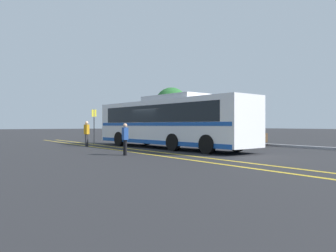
{
  "coord_description": "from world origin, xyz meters",
  "views": [
    {
      "loc": [
        17.85,
        -11.85,
        1.49
      ],
      "look_at": [
        0.8,
        0.39,
        1.43
      ],
      "focal_mm": 35.0,
      "sensor_mm": 36.0,
      "label": 1
    }
  ],
  "objects_px": {
    "bus_stop_sign": "(94,122)",
    "parked_car_1": "(189,134)",
    "parked_car_0": "(153,133)",
    "pedestrian_0": "(87,132)",
    "tree_0": "(171,104)",
    "transit_bus": "(168,121)",
    "pedestrian_1": "(125,137)",
    "parked_car_2": "(236,136)"
  },
  "relations": [
    {
      "from": "parked_car_1",
      "to": "bus_stop_sign",
      "type": "bearing_deg",
      "value": 169.05
    },
    {
      "from": "parked_car_1",
      "to": "pedestrian_0",
      "type": "bearing_deg",
      "value": -173.08
    },
    {
      "from": "parked_car_0",
      "to": "tree_0",
      "type": "distance_m",
      "value": 5.71
    },
    {
      "from": "parked_car_1",
      "to": "tree_0",
      "type": "relative_size",
      "value": 0.85
    },
    {
      "from": "pedestrian_0",
      "to": "transit_bus",
      "type": "bearing_deg",
      "value": 85.82
    },
    {
      "from": "transit_bus",
      "to": "parked_car_1",
      "type": "relative_size",
      "value": 2.66
    },
    {
      "from": "parked_car_0",
      "to": "parked_car_1",
      "type": "xyz_separation_m",
      "value": [
        5.68,
        0.07,
        0.0
      ]
    },
    {
      "from": "tree_0",
      "to": "parked_car_0",
      "type": "bearing_deg",
      "value": -59.79
    },
    {
      "from": "parked_car_1",
      "to": "pedestrian_0",
      "type": "xyz_separation_m",
      "value": [
        0.34,
        -9.47,
        0.29
      ]
    },
    {
      "from": "transit_bus",
      "to": "pedestrian_0",
      "type": "distance_m",
      "value": 5.98
    },
    {
      "from": "parked_car_0",
      "to": "pedestrian_0",
      "type": "height_order",
      "value": "pedestrian_0"
    },
    {
      "from": "parked_car_2",
      "to": "tree_0",
      "type": "bearing_deg",
      "value": 69.04
    },
    {
      "from": "bus_stop_sign",
      "to": "tree_0",
      "type": "relative_size",
      "value": 0.48
    },
    {
      "from": "parked_car_2",
      "to": "pedestrian_0",
      "type": "height_order",
      "value": "pedestrian_0"
    },
    {
      "from": "parked_car_2",
      "to": "pedestrian_1",
      "type": "xyz_separation_m",
      "value": [
        1.94,
        -10.05,
        0.15
      ]
    },
    {
      "from": "parked_car_2",
      "to": "tree_0",
      "type": "relative_size",
      "value": 0.72
    },
    {
      "from": "parked_car_1",
      "to": "tree_0",
      "type": "height_order",
      "value": "tree_0"
    },
    {
      "from": "parked_car_0",
      "to": "pedestrian_0",
      "type": "xyz_separation_m",
      "value": [
        6.02,
        -9.39,
        0.29
      ]
    },
    {
      "from": "transit_bus",
      "to": "pedestrian_1",
      "type": "relative_size",
      "value": 8.36
    },
    {
      "from": "transit_bus",
      "to": "parked_car_1",
      "type": "distance_m",
      "value": 7.84
    },
    {
      "from": "pedestrian_0",
      "to": "parked_car_2",
      "type": "bearing_deg",
      "value": 107.26
    },
    {
      "from": "parked_car_2",
      "to": "parked_car_0",
      "type": "bearing_deg",
      "value": 84.96
    },
    {
      "from": "pedestrian_1",
      "to": "tree_0",
      "type": "relative_size",
      "value": 0.27
    },
    {
      "from": "parked_car_1",
      "to": "parked_car_2",
      "type": "height_order",
      "value": "parked_car_2"
    },
    {
      "from": "pedestrian_0",
      "to": "tree_0",
      "type": "bearing_deg",
      "value": 170.64
    },
    {
      "from": "pedestrian_1",
      "to": "parked_car_0",
      "type": "bearing_deg",
      "value": -25.06
    },
    {
      "from": "transit_bus",
      "to": "parked_car_1",
      "type": "height_order",
      "value": "transit_bus"
    },
    {
      "from": "pedestrian_1",
      "to": "bus_stop_sign",
      "type": "distance_m",
      "value": 10.41
    },
    {
      "from": "parked_car_1",
      "to": "parked_car_2",
      "type": "bearing_deg",
      "value": -89.11
    },
    {
      "from": "transit_bus",
      "to": "pedestrian_0",
      "type": "xyz_separation_m",
      "value": [
        -4.74,
        -3.58,
        -0.73
      ]
    },
    {
      "from": "parked_car_0",
      "to": "bus_stop_sign",
      "type": "bearing_deg",
      "value": -152.05
    },
    {
      "from": "pedestrian_1",
      "to": "tree_0",
      "type": "distance_m",
      "value": 21.7
    },
    {
      "from": "transit_bus",
      "to": "parked_car_1",
      "type": "bearing_deg",
      "value": 36.51
    },
    {
      "from": "transit_bus",
      "to": "parked_car_0",
      "type": "relative_size",
      "value": 3.18
    },
    {
      "from": "parked_car_0",
      "to": "pedestrian_0",
      "type": "distance_m",
      "value": 11.16
    },
    {
      "from": "bus_stop_sign",
      "to": "parked_car_1",
      "type": "bearing_deg",
      "value": -20.07
    },
    {
      "from": "parked_car_2",
      "to": "bus_stop_sign",
      "type": "xyz_separation_m",
      "value": [
        -8.1,
        -7.43,
        0.99
      ]
    },
    {
      "from": "parked_car_0",
      "to": "pedestrian_1",
      "type": "bearing_deg",
      "value": -123.65
    },
    {
      "from": "transit_bus",
      "to": "bus_stop_sign",
      "type": "height_order",
      "value": "transit_bus"
    },
    {
      "from": "transit_bus",
      "to": "parked_car_2",
      "type": "relative_size",
      "value": 3.15
    },
    {
      "from": "parked_car_0",
      "to": "pedestrian_1",
      "type": "height_order",
      "value": "pedestrian_1"
    },
    {
      "from": "pedestrian_0",
      "to": "parked_car_1",
      "type": "bearing_deg",
      "value": 140.75
    }
  ]
}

